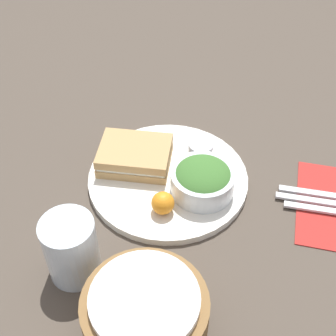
% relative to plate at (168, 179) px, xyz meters
% --- Properties ---
extents(ground_plane, '(4.00, 4.00, 0.00)m').
position_rel_plate_xyz_m(ground_plane, '(0.00, 0.00, -0.01)').
color(ground_plane, '#4C4238').
extents(plate, '(0.29, 0.29, 0.01)m').
position_rel_plate_xyz_m(plate, '(0.00, 0.00, 0.00)').
color(plate, white).
rests_on(plate, ground_plane).
extents(sandwich, '(0.14, 0.11, 0.04)m').
position_rel_plate_xyz_m(sandwich, '(0.07, -0.02, 0.03)').
color(sandwich, tan).
rests_on(sandwich, plate).
extents(salad_bowl, '(0.11, 0.11, 0.05)m').
position_rel_plate_xyz_m(salad_bowl, '(-0.07, 0.02, 0.03)').
color(salad_bowl, white).
rests_on(salad_bowl, plate).
extents(dressing_cup, '(0.05, 0.05, 0.04)m').
position_rel_plate_xyz_m(dressing_cup, '(-0.05, -0.06, 0.02)').
color(dressing_cup, '#B7B7BC').
rests_on(dressing_cup, plate).
extents(orange_wedge, '(0.04, 0.04, 0.04)m').
position_rel_plate_xyz_m(orange_wedge, '(-0.01, 0.08, 0.03)').
color(orange_wedge, orange).
rests_on(orange_wedge, plate).
extents(drink_glass, '(0.08, 0.08, 0.11)m').
position_rel_plate_xyz_m(drink_glass, '(0.09, 0.21, 0.05)').
color(drink_glass, silver).
rests_on(drink_glass, ground_plane).
extents(bread_basket, '(0.17, 0.17, 0.08)m').
position_rel_plate_xyz_m(bread_basket, '(-0.03, 0.28, 0.03)').
color(bread_basket, olive).
rests_on(bread_basket, ground_plane).
extents(napkin, '(0.13, 0.19, 0.00)m').
position_rel_plate_xyz_m(napkin, '(-0.30, -0.01, -0.01)').
color(napkin, '#B22823').
rests_on(napkin, ground_plane).
extents(fork, '(0.20, 0.02, 0.01)m').
position_rel_plate_xyz_m(fork, '(-0.30, -0.03, -0.00)').
color(fork, silver).
rests_on(fork, napkin).
extents(knife, '(0.21, 0.02, 0.01)m').
position_rel_plate_xyz_m(knife, '(-0.30, -0.01, -0.00)').
color(knife, silver).
rests_on(knife, napkin).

